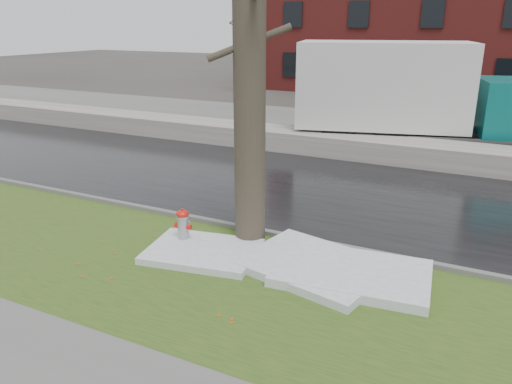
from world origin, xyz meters
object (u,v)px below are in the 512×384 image
at_px(fire_hydrant, 183,225).
at_px(box_truck, 417,94).
at_px(tree, 249,47).
at_px(worker, 340,107).

relative_size(fire_hydrant, box_truck, 0.07).
distance_m(tree, worker, 9.03).
height_order(fire_hydrant, worker, worker).
distance_m(fire_hydrant, worker, 9.53).
height_order(fire_hydrant, tree, tree).
bearing_deg(box_truck, fire_hydrant, -118.76).
height_order(box_truck, worker, box_truck).
relative_size(box_truck, worker, 6.74).
height_order(tree, worker, tree).
relative_size(fire_hydrant, tree, 0.10).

